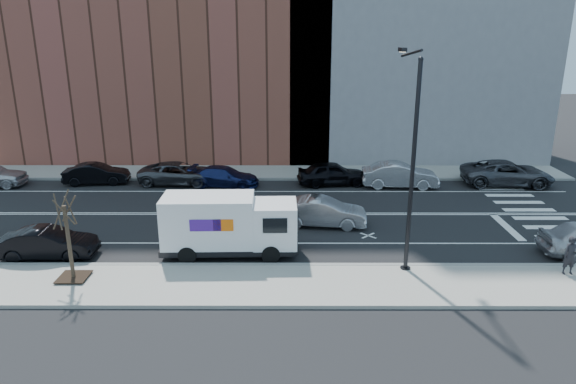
{
  "coord_description": "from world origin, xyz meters",
  "views": [
    {
      "loc": [
        1.96,
        -27.65,
        9.93
      ],
      "look_at": [
        1.89,
        -0.3,
        1.4
      ],
      "focal_mm": 32.0,
      "sensor_mm": 36.0,
      "label": 1
    }
  ],
  "objects_px": {
    "driving_sedan": "(323,212)",
    "far_parked_b": "(97,174)",
    "pedestrian": "(571,255)",
    "fedex_van": "(228,224)"
  },
  "relations": [
    {
      "from": "far_parked_b",
      "to": "driving_sedan",
      "type": "xyz_separation_m",
      "value": [
        14.96,
        -7.9,
        0.05
      ]
    },
    {
      "from": "pedestrian",
      "to": "far_parked_b",
      "type": "bearing_deg",
      "value": 149.86
    },
    {
      "from": "far_parked_b",
      "to": "driving_sedan",
      "type": "relative_size",
      "value": 0.93
    },
    {
      "from": "far_parked_b",
      "to": "driving_sedan",
      "type": "distance_m",
      "value": 16.92
    },
    {
      "from": "fedex_van",
      "to": "far_parked_b",
      "type": "height_order",
      "value": "fedex_van"
    },
    {
      "from": "fedex_van",
      "to": "pedestrian",
      "type": "height_order",
      "value": "fedex_van"
    },
    {
      "from": "fedex_van",
      "to": "driving_sedan",
      "type": "relative_size",
      "value": 1.36
    },
    {
      "from": "far_parked_b",
      "to": "pedestrian",
      "type": "height_order",
      "value": "pedestrian"
    },
    {
      "from": "driving_sedan",
      "to": "fedex_van",
      "type": "bearing_deg",
      "value": 135.72
    },
    {
      "from": "driving_sedan",
      "to": "far_parked_b",
      "type": "bearing_deg",
      "value": 68.57
    }
  ]
}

